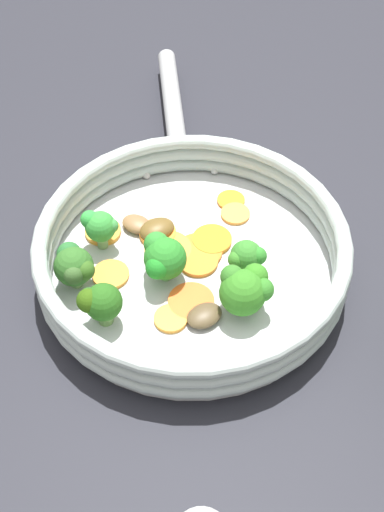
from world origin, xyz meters
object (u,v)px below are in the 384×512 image
Objects in this scene: mushroom_piece_1 at (137,224)px; mushroom_piece_2 at (160,228)px; carrot_slice_2 at (171,319)px; carrot_slice_5 at (103,231)px; carrot_slice_9 at (154,235)px; broccoli_floret_3 at (246,257)px; skillet at (192,270)px; broccoli_floret_0 at (100,302)px; carrot_slice_1 at (231,200)px; mushroom_piece_0 at (204,316)px; carrot_slice_8 at (191,301)px; broccoli_floret_2 at (100,226)px; carrot_slice_10 at (198,261)px; carrot_slice_3 at (199,251)px; carrot_slice_7 at (212,240)px; broccoli_floret_5 at (74,266)px; carrot_slice_6 at (235,214)px; carrot_slice_4 at (111,275)px; broccoli_floret_4 at (247,288)px; carrot_slice_0 at (168,249)px.

mushroom_piece_1 is 0.02m from mushroom_piece_2.
carrot_slice_2 is 0.85× the size of carrot_slice_5.
broccoli_floret_3 is at bearing 22.42° from carrot_slice_9.
broccoli_floret_0 is at bearing -91.01° from skillet.
carrot_slice_1 is 0.15m from mushroom_piece_0.
broccoli_floret_2 is (-0.11, -0.02, 0.02)m from carrot_slice_8.
carrot_slice_5 is (-0.13, 0.01, 0.00)m from carrot_slice_2.
broccoli_floret_0 is (-0.00, -0.11, 0.03)m from carrot_slice_10.
broccoli_floret_3 reaches higher than mushroom_piece_0.
broccoli_floret_0 is 1.24× the size of mushroom_piece_2.
carrot_slice_2 is 0.09m from broccoli_floret_3.
carrot_slice_7 is (-0.00, 0.02, 0.00)m from carrot_slice_3.
broccoli_floret_2 is (-0.06, -0.09, 0.02)m from carrot_slice_7.
mushroom_piece_0 reaches higher than carrot_slice_10.
broccoli_floret_5 is 1.49× the size of mushroom_piece_1.
carrot_slice_5 is 0.03m from broccoli_floret_2.
broccoli_floret_0 reaches higher than carrot_slice_7.
carrot_slice_5 is at bearing -117.74° from mushroom_piece_1.
broccoli_floret_3 reaches higher than carrot_slice_3.
carrot_slice_10 is at bearing 63.10° from broccoli_floret_5.
carrot_slice_6 is 0.14m from broccoli_floret_2.
mushroom_piece_1 reaches higher than carrot_slice_2.
carrot_slice_10 is at bearing 61.54° from carrot_slice_4.
broccoli_floret_4 reaches higher than carrot_slice_7.
carrot_slice_2 is at bearing -2.30° from broccoli_floret_2.
broccoli_floret_0 is at bearing -34.87° from broccoli_floret_2.
skillet is at bearing 88.99° from broccoli_floret_0.
carrot_slice_8 is (0.06, -0.02, -0.00)m from carrot_slice_0.
broccoli_floret_3 is 0.07m from mushroom_piece_0.
skillet is at bearing 9.78° from carrot_slice_0.
carrot_slice_3 is 0.09m from carrot_slice_4.
broccoli_floret_5 is at bearing -89.25° from carrot_slice_9.
carrot_slice_6 is at bearing 126.20° from mushroom_piece_0.
broccoli_floret_4 reaches higher than carrot_slice_3.
carrot_slice_0 is 1.55× the size of carrot_slice_6.
carrot_slice_3 is at bearing 24.85° from carrot_slice_9.
skillet is 0.01m from carrot_slice_10.
broccoli_floret_5 reaches higher than broccoli_floret_2.
mushroom_piece_2 is (-0.00, 0.10, -0.02)m from broccoli_floret_5.
carrot_slice_2 is at bearing -22.00° from mushroom_piece_1.
carrot_slice_7 reaches higher than carrot_slice_1.
broccoli_floret_0 is (0.04, -0.19, 0.03)m from carrot_slice_1.
carrot_slice_10 is at bearing 12.19° from carrot_slice_9.
broccoli_floret_3 is at bearing 41.53° from skillet.
carrot_slice_4 is 0.07m from mushroom_piece_2.
broccoli_floret_0 is 0.97× the size of broccoli_floret_5.
carrot_slice_1 is at bearing 118.08° from carrot_slice_10.
carrot_slice_3 and carrot_slice_7 have the same top height.
carrot_slice_8 is (-0.00, 0.03, 0.00)m from carrot_slice_2.
carrot_slice_10 is (0.04, 0.07, 0.00)m from carrot_slice_4.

